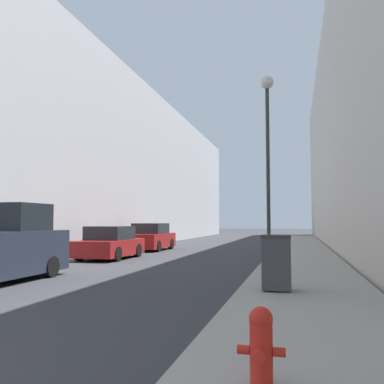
{
  "coord_description": "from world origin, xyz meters",
  "views": [
    {
      "loc": [
        5.5,
        -2.01,
        1.7
      ],
      "look_at": [
        0.27,
        19.36,
        3.22
      ],
      "focal_mm": 40.0,
      "sensor_mm": 36.0,
      "label": 1
    }
  ],
  "objects": [
    {
      "name": "fire_hydrant",
      "position": [
        5.15,
        2.24,
        0.52
      ],
      "size": [
        0.46,
        0.35,
        0.75
      ],
      "color": "red",
      "rests_on": "sidewalk_right"
    },
    {
      "name": "sidewalk_right",
      "position": [
        5.73,
        18.0,
        0.06
      ],
      "size": [
        3.17,
        60.0,
        0.13
      ],
      "color": "#9E998E",
      "rests_on": "ground"
    },
    {
      "name": "parked_sedan_near",
      "position": [
        -2.83,
        16.2,
        0.68
      ],
      "size": [
        1.98,
        4.05,
        1.48
      ],
      "color": "maroon",
      "rests_on": "ground"
    },
    {
      "name": "building_left_glass",
      "position": [
        -10.87,
        26.0,
        5.83
      ],
      "size": [
        12.0,
        60.0,
        11.67
      ],
      "color": "#BCBCC1",
      "rests_on": "ground"
    },
    {
      "name": "lamppost",
      "position": [
        4.59,
        12.58,
        4.51
      ],
      "size": [
        0.45,
        0.45,
        6.58
      ],
      "color": "#2D332D",
      "rests_on": "sidewalk_right"
    },
    {
      "name": "parked_sedan_far",
      "position": [
        -2.95,
        22.18,
        0.74
      ],
      "size": [
        1.96,
        4.23,
        1.59
      ],
      "color": "maroon",
      "rests_on": "ground"
    },
    {
      "name": "trash_bin",
      "position": [
        5.04,
        8.05,
        0.77
      ],
      "size": [
        0.66,
        0.69,
        1.27
      ],
      "color": "#3D3D42",
      "rests_on": "sidewalk_right"
    }
  ]
}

